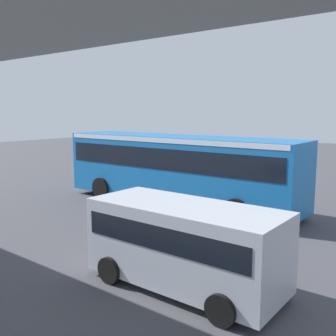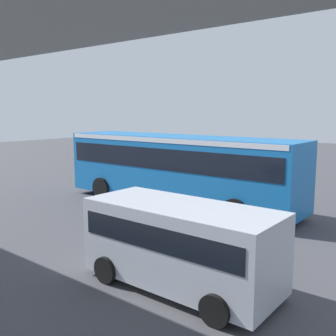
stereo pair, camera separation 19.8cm
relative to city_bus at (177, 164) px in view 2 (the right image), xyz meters
name	(u,v)px [view 2 (the right image)]	position (x,y,z in m)	size (l,w,h in m)	color
ground	(161,201)	(1.00, -0.04, -1.88)	(80.00, 80.00, 0.00)	#424247
city_bus	(177,164)	(0.00, 0.00, 0.00)	(11.54, 2.85, 3.15)	#196BB7
parked_van	(181,240)	(-5.13, 6.63, -0.70)	(4.80, 2.17, 2.05)	#B7BCC6
pedestrian	(151,166)	(5.28, -4.24, -1.00)	(0.38, 0.38, 1.79)	#2D2D38
traffic_sign	(221,156)	(0.01, -3.83, 0.01)	(0.08, 0.60, 2.80)	slate
lane_dash_leftmost	(265,202)	(-3.00, -2.90, -1.88)	(2.00, 0.20, 0.01)	silver
lane_dash_left	(195,192)	(1.00, -2.90, -1.88)	(2.00, 0.20, 0.01)	silver
lane_dash_centre	(140,183)	(5.00, -2.90, -1.88)	(2.00, 0.20, 0.01)	silver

